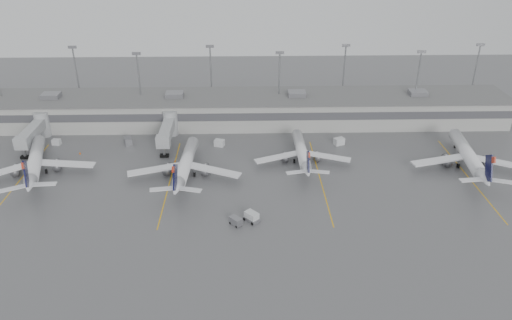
{
  "coord_description": "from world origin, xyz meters",
  "views": [
    {
      "loc": [
        0.14,
        -77.51,
        57.15
      ],
      "look_at": [
        2.49,
        24.0,
        5.0
      ],
      "focal_mm": 35.0,
      "sensor_mm": 36.0,
      "label": 1
    }
  ],
  "objects_px": {
    "jet_far_right": "(469,156)",
    "jet_mid_right": "(302,152)",
    "jet_far_left": "(35,162)",
    "baggage_tug": "(252,218)",
    "jet_mid_left": "(185,164)"
  },
  "relations": [
    {
      "from": "jet_far_left",
      "to": "jet_mid_right",
      "type": "xyz_separation_m",
      "value": [
        63.68,
        4.66,
        -0.4
      ]
    },
    {
      "from": "jet_mid_left",
      "to": "jet_mid_right",
      "type": "relative_size",
      "value": 1.12
    },
    {
      "from": "jet_mid_left",
      "to": "baggage_tug",
      "type": "bearing_deg",
      "value": -48.9
    },
    {
      "from": "jet_far_right",
      "to": "jet_mid_left",
      "type": "bearing_deg",
      "value": -171.39
    },
    {
      "from": "jet_mid_right",
      "to": "jet_mid_left",
      "type": "bearing_deg",
      "value": -167.89
    },
    {
      "from": "jet_far_left",
      "to": "jet_far_right",
      "type": "height_order",
      "value": "jet_far_right"
    },
    {
      "from": "jet_far_right",
      "to": "jet_mid_right",
      "type": "bearing_deg",
      "value": -179.07
    },
    {
      "from": "jet_far_left",
      "to": "jet_mid_left",
      "type": "distance_m",
      "value": 35.67
    },
    {
      "from": "jet_far_left",
      "to": "baggage_tug",
      "type": "relative_size",
      "value": 8.2
    },
    {
      "from": "jet_far_right",
      "to": "baggage_tug",
      "type": "bearing_deg",
      "value": -150.83
    },
    {
      "from": "jet_mid_left",
      "to": "jet_far_right",
      "type": "distance_m",
      "value": 68.04
    },
    {
      "from": "jet_mid_left",
      "to": "jet_mid_right",
      "type": "height_order",
      "value": "jet_mid_left"
    },
    {
      "from": "jet_mid_left",
      "to": "baggage_tug",
      "type": "xyz_separation_m",
      "value": [
        15.23,
        -19.54,
        -2.21
      ]
    },
    {
      "from": "jet_mid_right",
      "to": "baggage_tug",
      "type": "xyz_separation_m",
      "value": [
        -12.82,
        -25.92,
        -1.9
      ]
    },
    {
      "from": "jet_mid_right",
      "to": "jet_far_right",
      "type": "distance_m",
      "value": 40.15
    }
  ]
}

